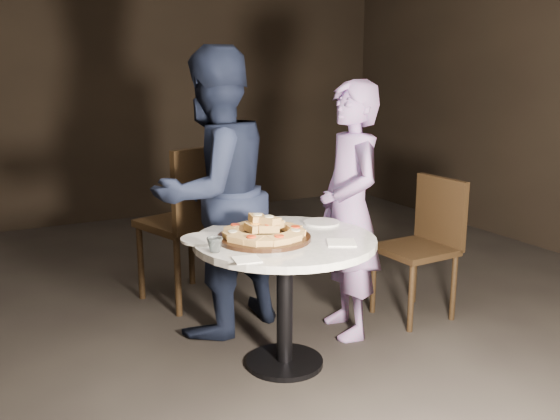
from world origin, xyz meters
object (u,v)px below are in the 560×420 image
table (285,262)px  chair_right (426,237)px  focaccia_pile (264,230)px  diner_teal (350,211)px  diner_navy (214,193)px  serving_board (264,238)px  water_glass (215,245)px  chair_far (193,214)px

table → chair_right: size_ratio=1.34×
focaccia_pile → diner_teal: 0.65m
table → diner_navy: bearing=102.9°
serving_board → water_glass: (-0.29, -0.08, 0.02)m
serving_board → chair_far: size_ratio=0.45×
chair_right → diner_navy: bearing=-110.6°
serving_board → chair_right: bearing=9.1°
serving_board → focaccia_pile: focaccia_pile is taller
serving_board → chair_far: bearing=89.8°
chair_right → water_glass: bearing=-82.9°
diner_navy → diner_teal: size_ratio=1.13×
chair_right → table: bearing=-82.4°
serving_board → focaccia_pile: size_ratio=1.11×
table → water_glass: bearing=-171.2°
serving_board → diner_teal: size_ratio=0.32×
water_glass → chair_right: 1.51m
table → chair_right: 1.10m
chair_far → table: bearing=78.8°
serving_board → chair_right: chair_right is taller
table → diner_navy: size_ratio=0.71×
chair_far → chair_right: chair_far is taller
diner_navy → diner_teal: bearing=129.5°
table → focaccia_pile: (-0.11, 0.02, 0.18)m
water_glass → serving_board: bearing=15.1°
water_glass → chair_far: (0.29, 1.08, -0.12)m
serving_board → table: bearing=-8.4°
chair_far → diner_navy: size_ratio=0.64×
serving_board → chair_right: 1.22m
chair_right → diner_navy: (-1.22, 0.38, 0.32)m
chair_far → chair_right: (1.18, -0.82, -0.10)m
focaccia_pile → chair_right: chair_right is taller
chair_far → diner_navy: diner_navy is taller
chair_far → serving_board: bearing=72.8°
focaccia_pile → water_glass: (-0.29, -0.08, -0.02)m
table → water_glass: water_glass is taller
focaccia_pile → water_glass: bearing=-164.9°
chair_far → diner_navy: (-0.03, -0.43, 0.21)m
table → water_glass: size_ratio=15.48×
diner_navy → chair_far: bearing=-113.9°
serving_board → diner_teal: bearing=16.6°
focaccia_pile → diner_navy: diner_navy is taller
table → diner_teal: 0.58m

